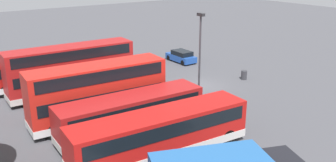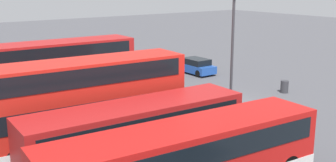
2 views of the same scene
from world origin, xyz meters
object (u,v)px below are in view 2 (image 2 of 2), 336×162
(bus_single_deck_fourth, at_px, (73,99))
(waste_bin_yellow, at_px, (284,87))
(bus_single_deck_sixth, at_px, (20,78))
(bus_double_decker_third, at_px, (86,101))
(bus_single_deck_near_end, at_px, (187,158))
(bus_single_deck_second, at_px, (137,132))
(bus_double_decker_fifth, at_px, (48,74))
(car_hatchback_silver, at_px, (195,66))
(lamp_post_tall, at_px, (232,48))

(bus_single_deck_fourth, bearing_deg, waste_bin_yellow, -99.02)
(bus_single_deck_sixth, bearing_deg, bus_double_decker_third, -179.67)
(bus_single_deck_near_end, bearing_deg, bus_double_decker_third, 7.41)
(bus_single_deck_second, relative_size, bus_double_decker_fifth, 0.93)
(car_hatchback_silver, bearing_deg, waste_bin_yellow, -173.28)
(lamp_post_tall, bearing_deg, waste_bin_yellow, -71.94)
(bus_double_decker_third, bearing_deg, bus_single_deck_fourth, -13.05)
(waste_bin_yellow, bearing_deg, bus_single_deck_second, 105.12)
(bus_single_deck_fourth, height_order, lamp_post_tall, lamp_post_tall)
(bus_single_deck_sixth, distance_m, waste_bin_yellow, 19.71)
(bus_double_decker_fifth, height_order, waste_bin_yellow, bus_double_decker_fifth)
(bus_single_deck_second, distance_m, bus_single_deck_sixth, 14.24)
(bus_double_decker_fifth, distance_m, lamp_post_tall, 12.13)
(bus_single_deck_near_end, xyz_separation_m, waste_bin_yellow, (8.03, -16.04, -1.15))
(bus_single_deck_fourth, relative_size, car_hatchback_silver, 2.55)
(lamp_post_tall, bearing_deg, bus_single_deck_sixth, 33.87)
(lamp_post_tall, xyz_separation_m, waste_bin_yellow, (2.79, -8.55, -4.17))
(bus_double_decker_third, distance_m, bus_single_deck_sixth, 10.77)
(bus_single_deck_near_end, distance_m, lamp_post_tall, 9.64)
(lamp_post_tall, bearing_deg, bus_double_decker_fifth, 40.26)
(bus_single_deck_sixth, height_order, lamp_post_tall, lamp_post_tall)
(bus_single_deck_second, bearing_deg, bus_double_decker_third, 14.33)
(bus_single_deck_near_end, height_order, bus_single_deck_fourth, same)
(bus_single_deck_second, height_order, lamp_post_tall, lamp_post_tall)
(bus_single_deck_near_end, relative_size, bus_double_decker_fifth, 1.03)
(bus_single_deck_sixth, bearing_deg, bus_single_deck_fourth, -173.25)
(bus_single_deck_second, height_order, bus_double_decker_fifth, bus_double_decker_fifth)
(car_hatchback_silver, bearing_deg, bus_double_decker_third, 122.95)
(bus_single_deck_near_end, xyz_separation_m, bus_single_deck_fourth, (10.60, 0.13, -0.00))
(bus_single_deck_second, height_order, bus_single_deck_sixth, same)
(bus_double_decker_third, relative_size, bus_single_deck_fourth, 1.02)
(bus_single_deck_near_end, bearing_deg, waste_bin_yellow, -63.40)
(bus_double_decker_fifth, bearing_deg, bus_single_deck_fourth, -178.66)
(bus_single_deck_sixth, xyz_separation_m, car_hatchback_silver, (-0.46, -15.93, -0.92))
(bus_double_decker_third, relative_size, waste_bin_yellow, 11.27)
(bus_single_deck_sixth, xyz_separation_m, lamp_post_tall, (-12.64, -8.49, 3.02))
(bus_single_deck_second, height_order, bus_double_decker_third, bus_double_decker_third)
(bus_single_deck_near_end, relative_size, bus_single_deck_second, 1.12)
(car_hatchback_silver, relative_size, lamp_post_tall, 0.52)
(car_hatchback_silver, bearing_deg, bus_single_deck_near_end, 139.41)
(bus_single_deck_fourth, bearing_deg, lamp_post_tall, -125.08)
(bus_single_deck_near_end, bearing_deg, bus_single_deck_sixth, 3.17)
(bus_single_deck_near_end, height_order, bus_single_deck_sixth, same)
(bus_single_deck_second, distance_m, lamp_post_tall, 8.27)
(bus_single_deck_near_end, height_order, car_hatchback_silver, bus_single_deck_near_end)
(bus_single_deck_fourth, distance_m, bus_single_deck_sixth, 7.34)
(bus_single_deck_second, distance_m, bus_double_decker_fifth, 10.70)
(bus_single_deck_fourth, bearing_deg, bus_double_decker_third, 166.95)
(bus_single_deck_fourth, height_order, bus_double_decker_fifth, bus_double_decker_fifth)
(lamp_post_tall, distance_m, waste_bin_yellow, 9.91)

